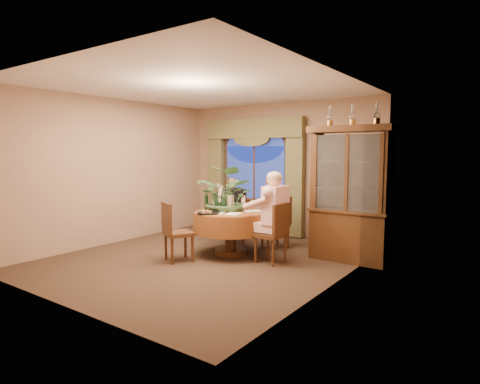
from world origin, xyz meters
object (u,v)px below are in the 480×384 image
Objects in this scene: centerpiece_plant at (229,172)px; china_cabinet at (350,194)px; person_scarf at (272,213)px; stoneware_vase at (231,203)px; chair_front_left at (179,232)px; dining_table at (231,233)px; chair_right at (271,233)px; wine_bottle_2 at (224,201)px; chair_back at (235,218)px; olive_bowl at (231,211)px; oil_lamp_center at (353,115)px; oil_lamp_left at (330,116)px; wine_bottle_0 at (214,200)px; wine_bottle_3 at (223,200)px; person_pink at (275,217)px; oil_lamp_right at (377,114)px; person_back at (232,210)px; chair_back_right at (275,222)px; wine_bottle_4 at (224,202)px; wine_bottle_1 at (206,201)px; wine_bottle_5 at (216,201)px.

china_cabinet is at bearing 18.85° from centerpiece_plant.
stoneware_vase is (-0.42, -0.73, 0.22)m from person_scarf.
centerpiece_plant is at bearing 99.45° from chair_front_left.
chair_right is at bearing -4.17° from dining_table.
wine_bottle_2 is at bearing -160.61° from china_cabinet.
chair_back reaches higher than olive_bowl.
centerpiece_plant is (-1.96, -0.67, -0.94)m from oil_lamp_center.
oil_lamp_left reaches higher than dining_table.
wine_bottle_0 and wine_bottle_3 have the same top height.
stoneware_vase reaches higher than olive_bowl.
wine_bottle_3 is (-2.14, -0.60, -0.18)m from china_cabinet.
wine_bottle_0 is (-2.26, -0.71, -0.18)m from china_cabinet.
china_cabinet is 1.49× the size of person_pink.
dining_table is 5.04× the size of stoneware_vase.
oil_lamp_right reaches higher than wine_bottle_0.
chair_front_left is at bearing -90.45° from wine_bottle_0.
person_back is 1.07m from centerpiece_plant.
chair_back_right and chair_front_left have the same top height.
wine_bottle_3 is at bearing 148.67° from olive_bowl.
chair_back is at bearing 179.55° from china_cabinet.
person_pink is 1.16× the size of person_back.
oil_lamp_left and oil_lamp_right have the same top height.
chair_right and chair_back_right have the same top height.
stoneware_vase is 0.27m from wine_bottle_3.
chair_back is 0.92m from stoneware_vase.
oil_lamp_left is 1.03× the size of wine_bottle_3.
centerpiece_plant reaches higher than person_pink.
oil_lamp_left is 2.28m from wine_bottle_4.
wine_bottle_1 is at bearing -168.21° from dining_table.
person_scarf is at bearing 179.07° from oil_lamp_right.
chair_right is 2.91× the size of wine_bottle_3.
centerpiece_plant is at bearing 138.15° from dining_table.
oil_lamp_left is 2.23m from stoneware_vase.
olive_bowl is 0.45× the size of wine_bottle_3.
chair_back is at bearing 59.46° from person_pink.
oil_lamp_left is 2.15m from chair_right.
person_scarf reaches higher than chair_front_left.
dining_table is at bearing 2.80° from wine_bottle_5.
oil_lamp_left is at bearing 180.00° from oil_lamp_center.
wine_bottle_4 is 1.00× the size of wine_bottle_5.
dining_table is 2.58m from oil_lamp_left.
wine_bottle_2 is 1.00× the size of wine_bottle_5.
chair_back is at bearing 94.38° from wine_bottle_0.
oil_lamp_right is at bearing 148.60° from chair_back.
wine_bottle_2 is at bearing 77.92° from chair_back_right.
person_scarf is 0.99m from wine_bottle_4.
chair_back_right is at bearing 177.43° from china_cabinet.
dining_table is 2.81m from oil_lamp_center.
wine_bottle_4 is (0.36, -0.82, 0.44)m from chair_back.
dining_table is at bearing 11.79° from wine_bottle_1.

